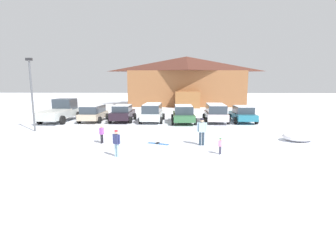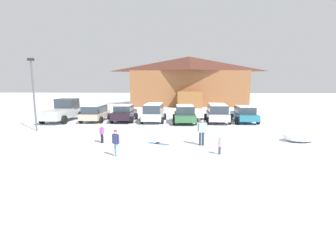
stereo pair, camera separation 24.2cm
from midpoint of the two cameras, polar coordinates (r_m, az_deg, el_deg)
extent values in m
plane|color=white|center=(10.74, -1.96, -11.28)|extent=(160.00, 160.00, 0.00)
cube|color=brown|center=(43.81, 3.78, 8.19)|extent=(18.10, 8.43, 5.49)
pyramid|color=#50271D|center=(43.89, 3.84, 13.33)|extent=(18.71, 9.04, 2.37)
cube|color=#945F33|center=(38.88, 4.07, 5.72)|extent=(3.62, 1.84, 2.40)
cube|color=#BCAA90|center=(26.59, -16.13, 2.26)|extent=(1.89, 4.13, 0.56)
cube|color=#2D3842|center=(26.44, -16.25, 3.56)|extent=(1.65, 3.14, 0.68)
cube|color=white|center=(26.41, -16.28, 4.36)|extent=(1.54, 2.99, 0.06)
cylinder|color=black|center=(28.13, -17.14, 2.02)|extent=(0.23, 0.64, 0.64)
cylinder|color=black|center=(27.52, -13.32, 2.03)|extent=(0.23, 0.64, 0.64)
cylinder|color=black|center=(25.79, -19.06, 1.26)|extent=(0.23, 0.64, 0.64)
cylinder|color=black|center=(25.12, -14.94, 1.26)|extent=(0.23, 0.64, 0.64)
cube|color=black|center=(25.99, -10.04, 2.48)|extent=(1.81, 4.13, 0.69)
cube|color=#2D3842|center=(25.72, -10.18, 3.79)|extent=(1.58, 2.15, 0.55)
cube|color=white|center=(25.69, -10.20, 4.48)|extent=(1.48, 2.04, 0.06)
cylinder|color=black|center=(27.48, -11.43, 2.09)|extent=(0.22, 0.64, 0.64)
cylinder|color=black|center=(27.09, -7.46, 2.09)|extent=(0.22, 0.64, 0.64)
cylinder|color=black|center=(25.03, -12.79, 1.32)|extent=(0.22, 0.64, 0.64)
cylinder|color=black|center=(24.60, -8.44, 1.31)|extent=(0.22, 0.64, 0.64)
cube|color=white|center=(25.46, -3.67, 2.38)|extent=(1.92, 4.55, 0.62)
cube|color=#2D3842|center=(25.29, -3.72, 3.89)|extent=(1.67, 3.47, 0.75)
cube|color=white|center=(25.25, -3.73, 4.80)|extent=(1.56, 3.29, 0.06)
cylinder|color=black|center=(27.00, -5.35, 2.11)|extent=(0.24, 0.65, 0.64)
cylinder|color=black|center=(26.78, -1.23, 2.08)|extent=(0.24, 0.65, 0.64)
cylinder|color=black|center=(24.27, -6.35, 1.24)|extent=(0.24, 0.65, 0.64)
cylinder|color=black|center=(24.02, -1.78, 1.21)|extent=(0.24, 0.65, 0.64)
cube|color=#33683E|center=(24.81, 3.07, 2.13)|extent=(2.04, 4.63, 0.57)
cube|color=#2D3842|center=(24.50, 3.11, 3.57)|extent=(1.75, 2.43, 0.73)
cube|color=white|center=(24.47, 3.12, 4.49)|extent=(1.63, 2.31, 0.06)
cylinder|color=black|center=(26.22, 0.68, 1.92)|extent=(0.24, 0.65, 0.64)
cylinder|color=black|center=(26.32, 5.13, 1.92)|extent=(0.24, 0.65, 0.64)
cylinder|color=black|center=(23.41, 0.75, 0.99)|extent=(0.24, 0.65, 0.64)
cylinder|color=black|center=(23.52, 5.72, 0.99)|extent=(0.24, 0.65, 0.64)
cube|color=#C2B6BD|center=(25.58, 10.04, 2.30)|extent=(2.00, 4.59, 0.63)
cube|color=#2D3842|center=(25.41, 10.10, 3.78)|extent=(1.75, 3.49, 0.72)
cube|color=white|center=(25.38, 10.13, 4.66)|extent=(1.63, 3.32, 0.06)
cylinder|color=black|center=(26.92, 7.53, 2.04)|extent=(0.24, 0.65, 0.64)
cylinder|color=black|center=(27.14, 11.81, 1.98)|extent=(0.24, 0.65, 0.64)
cylinder|color=black|center=(24.13, 8.00, 1.16)|extent=(0.24, 0.65, 0.64)
cylinder|color=black|center=(24.38, 12.76, 1.10)|extent=(0.24, 0.65, 0.64)
cube|color=teal|center=(26.13, 15.63, 2.15)|extent=(1.88, 4.17, 0.55)
cube|color=#2D3842|center=(25.86, 15.81, 3.39)|extent=(1.62, 2.18, 0.63)
cube|color=white|center=(25.83, 15.84, 4.15)|extent=(1.51, 2.07, 0.06)
cylinder|color=black|center=(27.17, 12.95, 1.95)|extent=(0.23, 0.64, 0.64)
cylinder|color=black|center=(27.64, 16.87, 1.91)|extent=(0.23, 0.64, 0.64)
cylinder|color=black|center=(24.70, 14.19, 1.15)|extent=(0.23, 0.64, 0.64)
cylinder|color=black|center=(25.22, 18.46, 1.12)|extent=(0.23, 0.64, 0.64)
cube|color=#B6BDBA|center=(27.54, -22.68, 2.45)|extent=(2.33, 5.70, 0.70)
cube|color=#2D3842|center=(28.45, -21.74, 4.49)|extent=(1.94, 1.90, 1.05)
cube|color=beige|center=(26.65, -23.72, 3.06)|extent=(2.18, 3.19, 0.12)
cylinder|color=black|center=(29.56, -22.98, 2.19)|extent=(0.31, 0.81, 0.80)
cylinder|color=black|center=(28.59, -19.14, 2.20)|extent=(0.31, 0.81, 0.80)
cylinder|color=black|center=(26.69, -26.37, 1.23)|extent=(0.31, 0.81, 0.80)
cylinder|color=black|center=(25.61, -22.24, 1.20)|extent=(0.31, 0.81, 0.80)
cylinder|color=#283848|center=(16.07, 7.23, -2.75)|extent=(0.15, 0.15, 0.82)
cylinder|color=#283848|center=(16.04, 6.60, -2.76)|extent=(0.15, 0.15, 0.82)
cube|color=#9FC0D3|center=(15.92, 6.97, -0.29)|extent=(0.41, 0.26, 0.58)
cylinder|color=#9FC0D3|center=(15.96, 7.87, -0.24)|extent=(0.11, 0.11, 0.55)
cylinder|color=#9FC0D3|center=(15.88, 6.06, -0.25)|extent=(0.11, 0.11, 0.55)
sphere|color=tan|center=(15.86, 7.00, 1.11)|extent=(0.21, 0.21, 0.21)
cylinder|color=#26232F|center=(15.84, 7.00, 1.52)|extent=(0.20, 0.20, 0.10)
cylinder|color=#3A3B4E|center=(14.32, 10.91, -5.17)|extent=(0.08, 0.08, 0.44)
cylinder|color=#3A3B4E|center=(14.24, 10.70, -5.25)|extent=(0.08, 0.08, 0.44)
cube|color=pink|center=(14.19, 10.85, -3.75)|extent=(0.24, 0.25, 0.31)
cylinder|color=pink|center=(14.30, 11.15, -3.62)|extent=(0.06, 0.06, 0.29)
cylinder|color=pink|center=(14.08, 10.55, -3.81)|extent=(0.06, 0.06, 0.29)
sphere|color=tan|center=(14.14, 10.88, -2.91)|extent=(0.11, 0.11, 0.11)
cylinder|color=#3C9651|center=(14.13, 10.88, -2.67)|extent=(0.11, 0.11, 0.05)
cylinder|color=black|center=(17.08, -14.47, -2.67)|extent=(0.10, 0.10, 0.57)
cylinder|color=black|center=(16.98, -14.71, -2.76)|extent=(0.10, 0.10, 0.57)
cube|color=#984CA6|center=(16.93, -14.66, -1.10)|extent=(0.24, 0.32, 0.40)
cylinder|color=#984CA6|center=(17.07, -14.32, -0.96)|extent=(0.08, 0.08, 0.38)
cylinder|color=#984CA6|center=(16.79, -15.00, -1.17)|extent=(0.08, 0.08, 0.38)
sphere|color=tan|center=(16.88, -14.70, -0.18)|extent=(0.15, 0.15, 0.15)
cylinder|color=beige|center=(16.87, -14.71, 0.08)|extent=(0.14, 0.14, 0.07)
cylinder|color=#95BCD1|center=(13.75, -11.37, -5.26)|extent=(0.13, 0.13, 0.69)
cylinder|color=#95BCD1|center=(13.86, -11.80, -5.16)|extent=(0.13, 0.13, 0.69)
cube|color=navy|center=(13.67, -11.67, -2.82)|extent=(0.39, 0.36, 0.49)
cylinder|color=navy|center=(13.51, -11.05, -2.89)|extent=(0.09, 0.09, 0.46)
cylinder|color=navy|center=(13.82, -12.27, -2.64)|extent=(0.09, 0.09, 0.46)
sphere|color=tan|center=(13.60, -11.71, -1.45)|extent=(0.18, 0.18, 0.18)
cylinder|color=#BB2A35|center=(13.58, -11.73, -1.05)|extent=(0.17, 0.17, 0.08)
cube|color=blue|center=(16.48, -2.43, -3.79)|extent=(1.34, 0.62, 0.02)
cube|color=black|center=(16.50, -2.59, -3.64)|extent=(0.22, 0.15, 0.06)
cube|color=blue|center=(16.31, -2.75, -3.94)|extent=(1.34, 0.62, 0.02)
cube|color=black|center=(16.32, -2.91, -3.79)|extent=(0.22, 0.15, 0.06)
cylinder|color=#515459|center=(22.78, -27.74, 5.60)|extent=(0.14, 0.14, 5.34)
cube|color=#232326|center=(22.81, -28.31, 12.67)|extent=(0.44, 0.24, 0.20)
ellipsoid|color=white|center=(19.03, 26.19, -2.07)|extent=(1.99, 1.59, 0.60)
camera|label=1|loc=(0.12, -90.42, -0.07)|focal=28.00mm
camera|label=2|loc=(0.12, 89.58, 0.07)|focal=28.00mm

